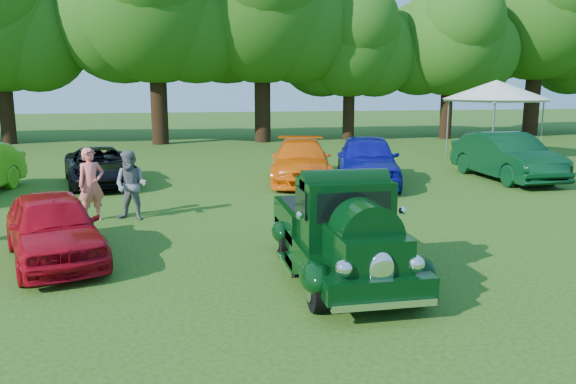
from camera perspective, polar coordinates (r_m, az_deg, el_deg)
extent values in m
plane|color=#1B4911|center=(10.36, -4.77, -7.58)|extent=(120.00, 120.00, 0.00)
cylinder|color=black|center=(8.30, 2.98, -9.78)|extent=(0.20, 0.69, 0.69)
cylinder|color=black|center=(8.79, 12.92, -8.87)|extent=(0.20, 0.69, 0.69)
cylinder|color=black|center=(10.77, -0.43, -4.91)|extent=(0.20, 0.69, 0.69)
cylinder|color=black|center=(11.14, 7.42, -4.46)|extent=(0.20, 0.69, 0.69)
cube|color=black|center=(9.73, 5.44, -5.83)|extent=(1.60, 4.18, 0.32)
cube|color=black|center=(8.48, 7.88, -5.79)|extent=(1.02, 1.35, 0.58)
cube|color=black|center=(9.44, 5.72, -2.04)|extent=(1.45, 1.07, 1.12)
cube|color=black|center=(8.92, 6.68, -1.53)|extent=(1.21, 0.06, 0.48)
cube|color=black|center=(10.85, 3.57, -2.63)|extent=(1.60, 1.91, 0.54)
cube|color=black|center=(10.79, 3.58, -1.29)|extent=(1.38, 1.67, 0.05)
ellipsoid|color=black|center=(8.24, 2.80, -8.64)|extent=(0.46, 0.80, 0.46)
ellipsoid|color=black|center=(8.74, 13.14, -7.76)|extent=(0.46, 0.80, 0.46)
ellipsoid|color=black|center=(10.71, -0.72, -4.07)|extent=(0.35, 0.67, 0.39)
ellipsoid|color=black|center=(11.12, 7.72, -3.61)|extent=(0.35, 0.67, 0.39)
ellipsoid|color=white|center=(7.89, 9.50, -7.97)|extent=(0.38, 0.12, 0.55)
sphere|color=white|center=(7.77, 5.71, -7.73)|extent=(0.26, 0.26, 0.26)
sphere|color=white|center=(8.12, 12.83, -7.13)|extent=(0.26, 0.26, 0.26)
cube|color=white|center=(7.91, 9.76, -11.21)|extent=(1.51, 0.10, 0.10)
cube|color=white|center=(11.84, 2.38, -3.33)|extent=(1.51, 0.10, 0.10)
imported|color=#A30614|center=(11.41, -22.74, -3.31)|extent=(2.65, 4.09, 1.29)
imported|color=black|center=(19.56, -18.62, 2.47)|extent=(2.94, 4.77, 1.23)
imported|color=#F16208|center=(19.20, 1.31, 3.16)|extent=(2.90, 5.16, 1.41)
imported|color=#0C0B83|center=(18.77, 8.04, 3.25)|extent=(3.19, 5.20, 1.65)
imported|color=black|center=(21.02, 21.31, 3.39)|extent=(1.74, 4.95, 1.63)
imported|color=#F36864|center=(14.39, -19.36, 0.72)|extent=(0.78, 0.69, 1.78)
imported|color=slate|center=(14.20, -15.65, 0.65)|extent=(1.02, 0.92, 1.71)
cube|color=silver|center=(27.25, 20.30, 8.74)|extent=(3.83, 3.83, 0.13)
cone|color=silver|center=(27.24, 20.37, 9.73)|extent=(5.61, 5.61, 0.84)
cylinder|color=slate|center=(25.30, 20.08, 5.64)|extent=(0.06, 0.06, 2.53)
cylinder|color=slate|center=(27.40, 15.89, 6.23)|extent=(0.06, 0.06, 2.53)
cylinder|color=slate|center=(27.38, 24.36, 5.68)|extent=(0.06, 0.06, 2.53)
cylinder|color=slate|center=(29.33, 20.16, 6.26)|extent=(0.06, 0.06, 2.53)
cylinder|color=black|center=(35.25, -26.68, 7.58)|extent=(0.79, 0.79, 3.94)
cylinder|color=black|center=(32.32, -12.97, 8.83)|extent=(0.92, 0.92, 4.59)
sphere|color=#1A4E10|center=(32.59, -13.38, 18.07)|extent=(8.40, 8.40, 8.40)
cylinder|color=black|center=(32.80, -2.61, 9.12)|extent=(0.92, 0.92, 4.60)
sphere|color=#1A4E10|center=(33.06, -2.69, 18.23)|extent=(8.40, 8.40, 8.40)
cylinder|color=black|center=(34.43, 6.18, 8.24)|extent=(0.70, 0.70, 3.51)
sphere|color=#1A4E10|center=(34.49, 6.31, 14.89)|extent=(6.41, 6.41, 6.41)
cylinder|color=black|center=(36.19, 15.78, 8.11)|extent=(0.72, 0.72, 3.61)
sphere|color=#1A4E10|center=(36.26, 16.12, 14.62)|extent=(6.61, 6.61, 6.61)
cylinder|color=black|center=(40.85, 23.56, 8.78)|extent=(0.98, 0.98, 4.89)
sphere|color=#1A4E10|center=(41.12, 24.17, 16.55)|extent=(8.94, 8.94, 8.94)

